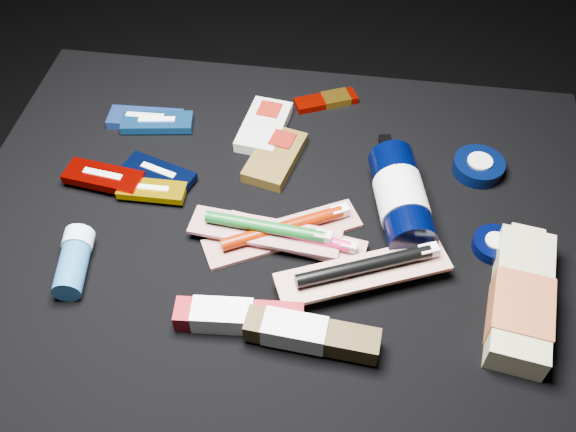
# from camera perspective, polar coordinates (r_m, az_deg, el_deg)

# --- Properties ---
(ground) EXTENTS (3.00, 3.00, 0.00)m
(ground) POSITION_cam_1_polar(r_m,az_deg,el_deg) (1.31, -0.73, -12.24)
(ground) COLOR black
(ground) RESTS_ON ground
(cloth_table) EXTENTS (0.98, 0.78, 0.40)m
(cloth_table) POSITION_cam_1_polar(r_m,az_deg,el_deg) (1.13, -0.83, -7.50)
(cloth_table) COLOR black
(cloth_table) RESTS_ON ground
(luna_bar_0) EXTENTS (0.13, 0.05, 0.02)m
(luna_bar_0) POSITION_cam_1_polar(r_m,az_deg,el_deg) (1.16, -12.54, 8.43)
(luna_bar_0) COLOR blue
(luna_bar_0) RESTS_ON cloth_table
(luna_bar_1) EXTENTS (0.13, 0.06, 0.02)m
(luna_bar_1) POSITION_cam_1_polar(r_m,az_deg,el_deg) (1.14, -11.54, 8.15)
(luna_bar_1) COLOR #164E8F
(luna_bar_1) RESTS_ON cloth_table
(luna_bar_2) EXTENTS (0.13, 0.08, 0.02)m
(luna_bar_2) POSITION_cam_1_polar(r_m,az_deg,el_deg) (1.05, -11.40, 3.75)
(luna_bar_2) COLOR black
(luna_bar_2) RESTS_ON cloth_table
(luna_bar_3) EXTENTS (0.11, 0.04, 0.01)m
(luna_bar_3) POSITION_cam_1_polar(r_m,az_deg,el_deg) (1.02, -12.00, 2.25)
(luna_bar_3) COLOR #CD9B00
(luna_bar_3) RESTS_ON cloth_table
(luna_bar_4) EXTENTS (0.13, 0.06, 0.02)m
(luna_bar_4) POSITION_cam_1_polar(r_m,az_deg,el_deg) (1.06, -16.08, 3.34)
(luna_bar_4) COLOR #690200
(luna_bar_4) RESTS_ON cloth_table
(clif_bar_0) EXTENTS (0.10, 0.14, 0.02)m
(clif_bar_0) POSITION_cam_1_polar(r_m,az_deg,el_deg) (1.06, -1.05, 5.44)
(clif_bar_0) COLOR #4F3C15
(clif_bar_0) RESTS_ON cloth_table
(clif_bar_1) EXTENTS (0.08, 0.13, 0.02)m
(clif_bar_1) POSITION_cam_1_polar(r_m,az_deg,el_deg) (1.12, -2.07, 8.13)
(clif_bar_1) COLOR beige
(clif_bar_1) RESTS_ON cloth_table
(power_bar) EXTENTS (0.12, 0.08, 0.01)m
(power_bar) POSITION_cam_1_polar(r_m,az_deg,el_deg) (1.17, 3.68, 10.26)
(power_bar) COLOR #8C0800
(power_bar) RESTS_ON cloth_table
(lotion_bottle) EXTENTS (0.11, 0.23, 0.07)m
(lotion_bottle) POSITION_cam_1_polar(r_m,az_deg,el_deg) (0.98, 10.02, 1.62)
(lotion_bottle) COLOR black
(lotion_bottle) RESTS_ON cloth_table
(cream_tin_upper) EXTENTS (0.08, 0.08, 0.03)m
(cream_tin_upper) POSITION_cam_1_polar(r_m,az_deg,el_deg) (1.09, 16.57, 4.26)
(cream_tin_upper) COLOR black
(cream_tin_upper) RESTS_ON cloth_table
(cream_tin_lower) EXTENTS (0.07, 0.07, 0.02)m
(cream_tin_lower) POSITION_cam_1_polar(r_m,az_deg,el_deg) (0.99, 17.91, -2.43)
(cream_tin_lower) COLOR black
(cream_tin_lower) RESTS_ON cloth_table
(bodywash_bottle) EXTENTS (0.11, 0.23, 0.05)m
(bodywash_bottle) POSITION_cam_1_polar(r_m,az_deg,el_deg) (0.92, 19.99, -7.07)
(bodywash_bottle) COLOR #C2B488
(bodywash_bottle) RESTS_ON cloth_table
(deodorant_stick) EXTENTS (0.06, 0.11, 0.04)m
(deodorant_stick) POSITION_cam_1_polar(r_m,az_deg,el_deg) (0.96, -18.50, -3.81)
(deodorant_stick) COLOR #21598B
(deodorant_stick) RESTS_ON cloth_table
(toothbrush_pack_0) EXTENTS (0.24, 0.16, 0.03)m
(toothbrush_pack_0) POSITION_cam_1_polar(r_m,az_deg,el_deg) (0.95, -0.29, -1.30)
(toothbrush_pack_0) COLOR beige
(toothbrush_pack_0) RESTS_ON cloth_table
(toothbrush_pack_1) EXTENTS (0.22, 0.08, 0.02)m
(toothbrush_pack_1) POSITION_cam_1_polar(r_m,az_deg,el_deg) (0.94, 0.73, -1.90)
(toothbrush_pack_1) COLOR beige
(toothbrush_pack_1) RESTS_ON cloth_table
(toothbrush_pack_2) EXTENTS (0.23, 0.07, 0.03)m
(toothbrush_pack_2) POSITION_cam_1_polar(r_m,az_deg,el_deg) (0.94, -1.88, -1.25)
(toothbrush_pack_2) COLOR silver
(toothbrush_pack_2) RESTS_ON cloth_table
(toothbrush_pack_3) EXTENTS (0.25, 0.15, 0.03)m
(toothbrush_pack_3) POSITION_cam_1_polar(r_m,az_deg,el_deg) (0.89, 6.95, -4.67)
(toothbrush_pack_3) COLOR silver
(toothbrush_pack_3) RESTS_ON cloth_table
(toothpaste_carton_red) EXTENTS (0.17, 0.05, 0.03)m
(toothpaste_carton_red) POSITION_cam_1_polar(r_m,az_deg,el_deg) (0.87, -4.89, -8.89)
(toothpaste_carton_red) COLOR maroon
(toothpaste_carton_red) RESTS_ON cloth_table
(toothpaste_carton_green) EXTENTS (0.18, 0.05, 0.03)m
(toothpaste_carton_green) POSITION_cam_1_polar(r_m,az_deg,el_deg) (0.84, 1.59, -10.40)
(toothpaste_carton_green) COLOR #3B2C11
(toothpaste_carton_green) RESTS_ON cloth_table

